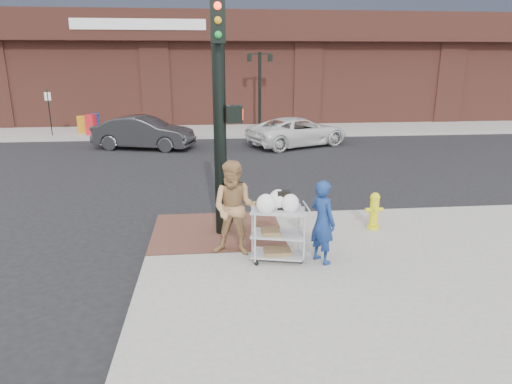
{
  "coord_description": "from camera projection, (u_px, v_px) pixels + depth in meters",
  "views": [
    {
      "loc": [
        -0.71,
        -8.49,
        3.75
      ],
      "look_at": [
        0.17,
        0.09,
        1.25
      ],
      "focal_mm": 32.0,
      "sensor_mm": 36.0,
      "label": 1
    }
  ],
  "objects": [
    {
      "name": "ground",
      "position": [
        248.0,
        253.0,
        9.23
      ],
      "size": [
        220.0,
        220.0,
        0.0
      ],
      "primitive_type": "plane",
      "color": "black",
      "rests_on": "ground"
    },
    {
      "name": "sidewalk_far",
      "position": [
        356.0,
        102.0,
        41.0
      ],
      "size": [
        65.0,
        36.0,
        0.15
      ],
      "primitive_type": "cube",
      "color": "gray",
      "rests_on": "ground"
    },
    {
      "name": "brick_curb_ramp",
      "position": [
        217.0,
        231.0,
        9.98
      ],
      "size": [
        2.8,
        2.4,
        0.01
      ],
      "primitive_type": "cube",
      "color": "#553227",
      "rests_on": "sidewalk_near"
    },
    {
      "name": "lamp_post",
      "position": [
        260.0,
        82.0,
        23.98
      ],
      "size": [
        1.32,
        0.22,
        4.0
      ],
      "color": "black",
      "rests_on": "sidewalk_far"
    },
    {
      "name": "parking_sign",
      "position": [
        50.0,
        113.0,
        22.38
      ],
      "size": [
        0.05,
        0.05,
        2.2
      ],
      "primitive_type": "cylinder",
      "color": "black",
      "rests_on": "sidewalk_far"
    },
    {
      "name": "traffic_signal_pole",
      "position": [
        221.0,
        108.0,
        9.13
      ],
      "size": [
        0.61,
        0.51,
        5.0
      ],
      "color": "black",
      "rests_on": "sidewalk_near"
    },
    {
      "name": "woman_blue",
      "position": [
        323.0,
        222.0,
        8.27
      ],
      "size": [
        0.61,
        0.68,
        1.56
      ],
      "primitive_type": "imported",
      "rotation": [
        0.0,
        0.0,
        2.09
      ],
      "color": "navy",
      "rests_on": "sidewalk_near"
    },
    {
      "name": "pedestrian_tan",
      "position": [
        235.0,
        209.0,
        8.56
      ],
      "size": [
        1.05,
        0.92,
        1.83
      ],
      "primitive_type": "imported",
      "rotation": [
        0.0,
        0.0,
        -0.28
      ],
      "color": "#A3784C",
      "rests_on": "sidewalk_near"
    },
    {
      "name": "sedan_dark",
      "position": [
        144.0,
        133.0,
        19.84
      ],
      "size": [
        4.55,
        2.61,
        1.42
      ],
      "primitive_type": "imported",
      "rotation": [
        0.0,
        0.0,
        1.3
      ],
      "color": "black",
      "rests_on": "ground"
    },
    {
      "name": "minivan_white",
      "position": [
        298.0,
        132.0,
        20.55
      ],
      "size": [
        5.11,
        3.87,
        1.29
      ],
      "primitive_type": "imported",
      "rotation": [
        0.0,
        0.0,
        2.0
      ],
      "color": "silver",
      "rests_on": "ground"
    },
    {
      "name": "utility_cart",
      "position": [
        278.0,
        230.0,
        8.38
      ],
      "size": [
        1.06,
        0.74,
        1.33
      ],
      "color": "#A4A4A9",
      "rests_on": "sidewalk_near"
    },
    {
      "name": "fire_hydrant",
      "position": [
        374.0,
        210.0,
        10.02
      ],
      "size": [
        0.39,
        0.27,
        0.83
      ],
      "color": "#D3CC11",
      "rests_on": "sidewalk_near"
    },
    {
      "name": "newsbox_red",
      "position": [
        91.0,
        125.0,
        22.65
      ],
      "size": [
        0.51,
        0.48,
        1.02
      ],
      "primitive_type": "cube",
      "rotation": [
        0.0,
        0.0,
        -0.26
      ],
      "color": "red",
      "rests_on": "sidewalk_far"
    },
    {
      "name": "newsbox_yellow",
      "position": [
        81.0,
        125.0,
        23.15
      ],
      "size": [
        0.46,
        0.44,
        0.88
      ],
      "primitive_type": "cube",
      "rotation": [
        0.0,
        0.0,
        0.36
      ],
      "color": "orange",
      "rests_on": "sidewalk_far"
    },
    {
      "name": "newsbox_blue",
      "position": [
        94.0,
        124.0,
        23.12
      ],
      "size": [
        0.46,
        0.43,
        1.0
      ],
      "primitive_type": "cube",
      "rotation": [
        0.0,
        0.0,
        -0.12
      ],
      "color": "navy",
      "rests_on": "sidewalk_far"
    }
  ]
}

